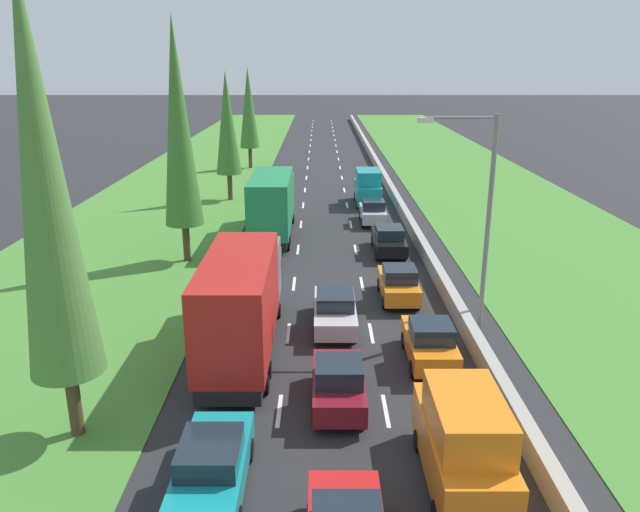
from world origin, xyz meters
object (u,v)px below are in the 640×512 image
at_px(street_light_mast, 481,208).
at_px(silver_sedan_left_lane, 262,264).
at_px(orange_van_right_lane, 463,442).
at_px(poplar_tree_third, 227,124).
at_px(poplar_tree_nearest, 43,177).
at_px(maroon_hatchback_centre_lane, 338,383).
at_px(green_box_truck_left_lane, 272,204).
at_px(orange_hatchback_right_lane, 430,342).
at_px(teal_sedan_left_lane, 212,467).
at_px(red_box_truck_left_lane, 242,301).
at_px(silver_hatchback_right_lane, 373,212).
at_px(teal_van_right_lane, 367,187).
at_px(silver_sedan_centre_lane, 335,310).
at_px(black_sedan_right_lane, 389,240).
at_px(orange_hatchback_right_lane_third, 398,283).
at_px(poplar_tree_second, 178,124).
at_px(poplar_tree_fourth, 248,108).

bearing_deg(street_light_mast, silver_sedan_left_lane, 147.78).
xyz_separation_m(orange_van_right_lane, poplar_tree_third, (-11.16, 35.71, 4.80)).
xyz_separation_m(silver_sedan_left_lane, poplar_tree_nearest, (-4.40, -14.13, 7.18)).
xyz_separation_m(maroon_hatchback_centre_lane, poplar_tree_third, (-8.00, 31.66, 5.36)).
bearing_deg(poplar_tree_nearest, green_box_truck_left_lane, 78.82).
relative_size(orange_hatchback_right_lane, poplar_tree_third, 0.38).
bearing_deg(poplar_tree_third, green_box_truck_left_lane, -68.68).
height_order(orange_van_right_lane, teal_sedan_left_lane, orange_van_right_lane).
bearing_deg(silver_sedan_left_lane, red_box_truck_left_lane, -89.66).
relative_size(orange_van_right_lane, silver_hatchback_right_lane, 1.26).
distance_m(silver_hatchback_right_lane, poplar_tree_third, 14.53).
bearing_deg(orange_van_right_lane, poplar_tree_third, 107.36).
distance_m(orange_van_right_lane, maroon_hatchback_centre_lane, 5.17).
bearing_deg(poplar_tree_nearest, poplar_tree_third, 89.91).
xyz_separation_m(teal_sedan_left_lane, teal_van_right_lane, (6.63, 34.29, 0.59)).
bearing_deg(silver_sedan_centre_lane, teal_sedan_left_lane, -108.14).
xyz_separation_m(orange_van_right_lane, silver_sedan_left_lane, (-6.82, 16.56, -0.59)).
distance_m(black_sedan_right_lane, poplar_tree_third, 19.36).
relative_size(orange_van_right_lane, green_box_truck_left_lane, 0.52).
height_order(teal_sedan_left_lane, teal_van_right_lane, teal_van_right_lane).
height_order(silver_hatchback_right_lane, poplar_tree_nearest, poplar_tree_nearest).
distance_m(orange_hatchback_right_lane_third, black_sedan_right_lane, 7.55).
relative_size(green_box_truck_left_lane, teal_van_right_lane, 1.92).
relative_size(orange_van_right_lane, orange_hatchback_right_lane, 1.26).
bearing_deg(teal_van_right_lane, silver_hatchback_right_lane, -90.68).
height_order(orange_hatchback_right_lane_third, street_light_mast, street_light_mast).
relative_size(red_box_truck_left_lane, poplar_tree_nearest, 0.68).
height_order(black_sedan_right_lane, poplar_tree_nearest, poplar_tree_nearest).
xyz_separation_m(teal_sedan_left_lane, poplar_tree_nearest, (-4.60, 2.69, 7.18)).
bearing_deg(silver_hatchback_right_lane, silver_sedan_left_lane, -120.52).
xyz_separation_m(teal_sedan_left_lane, green_box_truck_left_lane, (-0.22, 24.87, 1.37)).
xyz_separation_m(silver_hatchback_right_lane, street_light_mast, (2.86, -17.54, 4.40)).
bearing_deg(poplar_tree_second, silver_hatchback_right_lane, 36.80).
bearing_deg(silver_hatchback_right_lane, street_light_mast, -80.75).
bearing_deg(poplar_tree_third, silver_sedan_left_lane, -77.20).
height_order(green_box_truck_left_lane, teal_van_right_lane, green_box_truck_left_lane).
height_order(teal_sedan_left_lane, green_box_truck_left_lane, green_box_truck_left_lane).
height_order(silver_sedan_left_lane, teal_van_right_lane, teal_van_right_lane).
relative_size(teal_sedan_left_lane, silver_sedan_centre_lane, 1.00).
height_order(red_box_truck_left_lane, maroon_hatchback_centre_lane, red_box_truck_left_lane).
distance_m(orange_hatchback_right_lane_third, teal_sedan_left_lane, 15.29).
distance_m(red_box_truck_left_lane, silver_sedan_left_lane, 8.73).
height_order(poplar_tree_third, street_light_mast, poplar_tree_third).
relative_size(silver_sedan_left_lane, green_box_truck_left_lane, 0.48).
bearing_deg(poplar_tree_nearest, orange_hatchback_right_lane_third, 44.75).
bearing_deg(orange_hatchback_right_lane, black_sedan_right_lane, 90.21).
relative_size(red_box_truck_left_lane, silver_sedan_left_lane, 2.09).
relative_size(silver_sedan_centre_lane, poplar_tree_third, 0.44).
bearing_deg(orange_van_right_lane, poplar_tree_fourth, 102.29).
height_order(orange_hatchback_right_lane_third, red_box_truck_left_lane, red_box_truck_left_lane).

